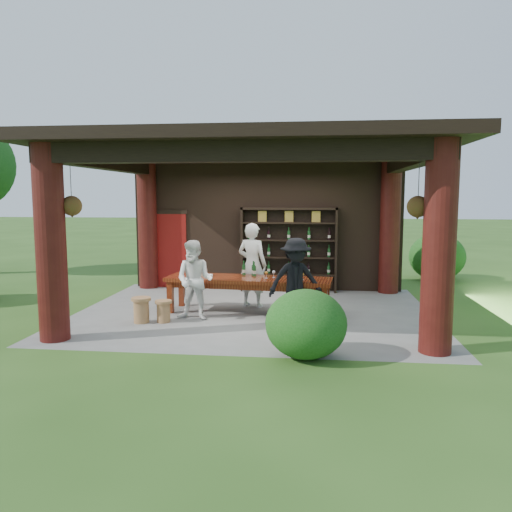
# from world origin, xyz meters

# --- Properties ---
(ground) EXTENTS (90.00, 90.00, 0.00)m
(ground) POSITION_xyz_m (0.00, 0.00, 0.00)
(ground) COLOR #2D5119
(ground) RESTS_ON ground
(pavilion) EXTENTS (7.50, 6.00, 3.60)m
(pavilion) POSITION_xyz_m (-0.01, 0.43, 2.13)
(pavilion) COLOR slate
(pavilion) RESTS_ON ground
(wine_shelf) EXTENTS (2.45, 0.37, 2.16)m
(wine_shelf) POSITION_xyz_m (0.61, 2.45, 1.08)
(wine_shelf) COLOR black
(wine_shelf) RESTS_ON ground
(tasting_table) EXTENTS (3.52, 1.21, 0.75)m
(tasting_table) POSITION_xyz_m (-0.10, -0.07, 0.63)
(tasting_table) COLOR #52180B
(tasting_table) RESTS_ON ground
(stool_near_left) EXTENTS (0.33, 0.33, 0.43)m
(stool_near_left) POSITION_xyz_m (-1.65, -1.04, 0.23)
(stool_near_left) COLOR #98693D
(stool_near_left) RESTS_ON ground
(stool_near_right) EXTENTS (0.40, 0.40, 0.53)m
(stool_near_right) POSITION_xyz_m (1.05, -1.24, 0.28)
(stool_near_right) COLOR #98693D
(stool_near_right) RESTS_ON ground
(stool_far_left) EXTENTS (0.38, 0.38, 0.50)m
(stool_far_left) POSITION_xyz_m (-2.07, -1.12, 0.26)
(stool_far_left) COLOR #98693D
(stool_far_left) RESTS_ON ground
(host) EXTENTS (0.79, 0.65, 1.86)m
(host) POSITION_xyz_m (-0.10, 0.57, 0.93)
(host) COLOR white
(host) RESTS_ON ground
(guest_woman) EXTENTS (0.83, 0.68, 1.58)m
(guest_woman) POSITION_xyz_m (-1.09, -0.75, 0.79)
(guest_woman) COLOR white
(guest_woman) RESTS_ON ground
(guest_man) EXTENTS (1.19, 0.89, 1.65)m
(guest_man) POSITION_xyz_m (0.90, -0.73, 0.82)
(guest_man) COLOR black
(guest_man) RESTS_ON ground
(table_bottles) EXTENTS (0.32, 0.20, 0.31)m
(table_bottles) POSITION_xyz_m (-0.10, 0.24, 0.90)
(table_bottles) COLOR #194C1E
(table_bottles) RESTS_ON tasting_table
(table_glasses) EXTENTS (0.82, 0.32, 0.15)m
(table_glasses) POSITION_xyz_m (0.64, -0.10, 0.82)
(table_glasses) COLOR silver
(table_glasses) RESTS_ON tasting_table
(napkin_basket) EXTENTS (0.28, 0.20, 0.14)m
(napkin_basket) POSITION_xyz_m (-1.16, 0.05, 0.82)
(napkin_basket) COLOR #BF6672
(napkin_basket) RESTS_ON tasting_table
(shrubs) EXTENTS (16.60, 9.92, 1.36)m
(shrubs) POSITION_xyz_m (1.53, 0.24, 0.55)
(shrubs) COLOR #194C14
(shrubs) RESTS_ON ground
(trees) EXTENTS (22.79, 10.03, 4.80)m
(trees) POSITION_xyz_m (3.47, 1.48, 3.37)
(trees) COLOR #3F2819
(trees) RESTS_ON ground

